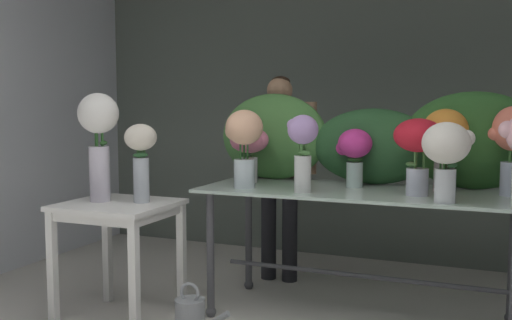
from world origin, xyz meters
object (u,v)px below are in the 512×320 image
vase_magenta_roses (354,151)px  vase_lilac_snapdragons (302,145)px  vase_sunset_peonies (445,139)px  display_table_glass (360,210)px  vase_white_roses_tall (99,134)px  vase_ivory_dahlias (447,151)px  watering_can (191,318)px  side_table_white (118,219)px  vase_peach_lilies (244,139)px  florist (279,155)px  vase_cream_lisianthus_tall (141,153)px  vase_rosy_freesia (250,146)px  vase_crimson_ranunculus (418,143)px

vase_magenta_roses → vase_lilac_snapdragons: bearing=-125.0°
vase_sunset_peonies → vase_magenta_roses: 0.57m
display_table_glass → vase_white_roses_tall: bearing=-158.7°
vase_ivory_dahlias → display_table_glass: bearing=149.5°
display_table_glass → watering_can: display_table_glass is taller
vase_lilac_snapdragons → vase_sunset_peonies: size_ratio=0.93×
side_table_white → vase_peach_lilies: size_ratio=1.52×
vase_lilac_snapdragons → display_table_glass: bearing=39.1°
display_table_glass → florist: 1.03m
vase_lilac_snapdragons → vase_cream_lisianthus_tall: bearing=-163.3°
florist → vase_ivory_dahlias: florist is taller
florist → watering_can: 1.58m
vase_sunset_peonies → watering_can: size_ratio=1.46×
display_table_glass → florist: florist is taller
vase_magenta_roses → vase_cream_lisianthus_tall: bearing=-152.3°
side_table_white → vase_sunset_peonies: vase_sunset_peonies is taller
vase_rosy_freesia → vase_peach_lilies: vase_peach_lilies is taller
vase_rosy_freesia → vase_magenta_roses: (0.72, 0.04, -0.01)m
vase_ivory_dahlias → vase_cream_lisianthus_tall: vase_ivory_dahlias is taller
florist → vase_rosy_freesia: 0.57m
side_table_white → vase_peach_lilies: vase_peach_lilies is taller
display_table_glass → vase_peach_lilies: (-0.72, -0.21, 0.45)m
vase_peach_lilies → vase_crimson_ranunculus: bearing=5.4°
vase_magenta_roses → side_table_white: bearing=-152.6°
vase_magenta_roses → vase_white_roses_tall: bearing=-154.8°
display_table_glass → vase_magenta_roses: size_ratio=5.27×
vase_white_roses_tall → watering_can: bearing=-7.1°
vase_sunset_peonies → vase_white_roses_tall: 2.18m
vase_rosy_freesia → vase_crimson_ranunculus: 1.16m
vase_sunset_peonies → florist: bearing=159.1°
side_table_white → vase_white_roses_tall: (-0.14, 0.00, 0.54)m
vase_rosy_freesia → vase_crimson_ranunculus: size_ratio=0.84×
side_table_white → vase_magenta_roses: 1.58m
vase_crimson_ranunculus → vase_magenta_roses: (-0.43, 0.20, -0.07)m
vase_crimson_ranunculus → side_table_white: bearing=-164.3°
vase_crimson_ranunculus → vase_cream_lisianthus_tall: vase_crimson_ranunculus is taller
vase_magenta_roses → watering_can: 1.48m
side_table_white → vase_crimson_ranunculus: vase_crimson_ranunculus is taller
vase_lilac_snapdragons → vase_cream_lisianthus_tall: 1.02m
side_table_white → vase_ivory_dahlias: vase_ivory_dahlias is taller
vase_ivory_dahlias → vase_rosy_freesia: bearing=164.3°
vase_crimson_ranunculus → vase_cream_lisianthus_tall: (-1.65, -0.44, -0.08)m
vase_magenta_roses → vase_ivory_dahlias: bearing=-34.4°
florist → vase_lilac_snapdragons: bearing=-61.4°
display_table_glass → florist: size_ratio=1.25×
florist → vase_rosy_freesia: bearing=-91.1°
vase_sunset_peonies → vase_ivory_dahlias: 0.46m
display_table_glass → vase_ivory_dahlias: bearing=-30.5°
vase_rosy_freesia → vase_peach_lilies: 0.28m
vase_rosy_freesia → vase_ivory_dahlias: size_ratio=0.87×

